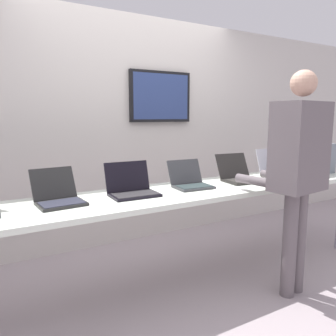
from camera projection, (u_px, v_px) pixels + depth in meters
ground at (189, 279)px, 2.95m from camera, size 8.00×8.00×0.04m
back_wall at (134, 130)px, 3.72m from camera, size 8.00×0.11×2.47m
workbench at (190, 194)px, 2.83m from camera, size 3.69×0.70×0.79m
equipment_box at (308, 158)px, 3.64m from camera, size 0.43×0.39×0.32m
laptop_station_1 at (58, 196)px, 2.36m from camera, size 0.33×0.38×0.23m
laptop_station_2 at (132, 188)px, 2.61m from camera, size 0.37×0.32×0.25m
laptop_station_3 at (190, 181)px, 2.90m from camera, size 0.33×0.34×0.22m
laptop_station_4 at (239, 175)px, 3.17m from camera, size 0.37×0.39×0.25m
laptop_station_5 at (278, 170)px, 3.45m from camera, size 0.35×0.36×0.27m
person at (298, 163)px, 2.54m from camera, size 0.49×0.63×1.74m
paper_sheet at (228, 189)px, 2.81m from camera, size 0.22×0.30×0.00m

